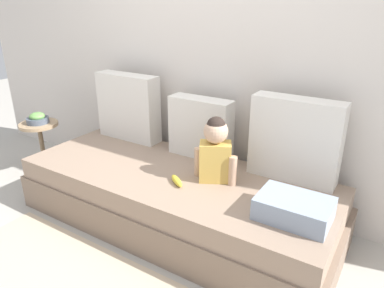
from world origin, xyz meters
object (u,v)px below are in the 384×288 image
(fruit_bowl, at_px, (38,119))
(throw_pillow_center, at_px, (201,128))
(side_table, at_px, (40,135))
(throw_pillow_left, at_px, (128,107))
(toddler, at_px, (215,149))
(throw_pillow_right, at_px, (295,140))
(folded_blanket, at_px, (294,208))
(couch, at_px, (175,198))
(banana, at_px, (177,181))

(fruit_bowl, bearing_deg, throw_pillow_center, 12.35)
(side_table, distance_m, fruit_bowl, 0.16)
(throw_pillow_left, bearing_deg, fruit_bowl, -157.52)
(throw_pillow_center, relative_size, toddler, 1.10)
(throw_pillow_left, xyz_separation_m, side_table, (-0.81, -0.34, -0.32))
(throw_pillow_right, bearing_deg, throw_pillow_left, 180.00)
(toddler, distance_m, folded_blanket, 0.64)
(couch, height_order, throw_pillow_center, throw_pillow_center)
(throw_pillow_left, distance_m, fruit_bowl, 0.89)
(throw_pillow_right, xyz_separation_m, side_table, (-2.25, -0.34, -0.31))
(couch, distance_m, throw_pillow_center, 0.57)
(couch, height_order, throw_pillow_right, throw_pillow_right)
(couch, xyz_separation_m, folded_blanket, (0.88, -0.11, 0.27))
(throw_pillow_center, bearing_deg, throw_pillow_right, 0.00)
(couch, bearing_deg, toddler, 11.33)
(side_table, xyz_separation_m, fruit_bowl, (0.00, -0.00, 0.16))
(throw_pillow_left, height_order, toddler, throw_pillow_left)
(throw_pillow_right, xyz_separation_m, toddler, (-0.43, -0.30, -0.06))
(couch, distance_m, throw_pillow_left, 0.94)
(couch, height_order, throw_pillow_left, throw_pillow_left)
(toddler, bearing_deg, fruit_bowl, -178.81)
(throw_pillow_right, distance_m, fruit_bowl, 2.28)
(throw_pillow_center, xyz_separation_m, folded_blanket, (0.88, -0.47, -0.17))
(folded_blanket, distance_m, side_table, 2.42)
(fruit_bowl, bearing_deg, folded_blanket, -3.18)
(throw_pillow_right, height_order, toddler, throw_pillow_right)
(banana, bearing_deg, toddler, 44.36)
(side_table, bearing_deg, couch, -0.77)
(banana, relative_size, side_table, 0.34)
(throw_pillow_left, bearing_deg, couch, -26.25)
(side_table, bearing_deg, throw_pillow_right, 8.46)
(throw_pillow_left, bearing_deg, banana, -30.20)
(banana, distance_m, side_table, 1.64)
(throw_pillow_left, distance_m, throw_pillow_right, 1.44)
(throw_pillow_center, bearing_deg, toddler, -45.67)
(throw_pillow_left, relative_size, banana, 3.39)
(throw_pillow_left, height_order, fruit_bowl, throw_pillow_left)
(banana, xyz_separation_m, folded_blanket, (0.78, 0.01, 0.04))
(couch, bearing_deg, fruit_bowl, 179.23)
(couch, xyz_separation_m, toddler, (0.29, 0.06, 0.43))
(throw_pillow_center, relative_size, throw_pillow_right, 0.84)
(side_table, bearing_deg, fruit_bowl, -2.68)
(throw_pillow_right, bearing_deg, throw_pillow_center, 180.00)
(throw_pillow_left, height_order, side_table, throw_pillow_left)
(folded_blanket, distance_m, fruit_bowl, 2.42)
(couch, xyz_separation_m, banana, (0.10, -0.12, 0.23))
(folded_blanket, bearing_deg, fruit_bowl, 176.82)
(folded_blanket, height_order, side_table, folded_blanket)
(throw_pillow_center, bearing_deg, folded_blanket, -27.99)
(throw_pillow_left, relative_size, folded_blanket, 1.44)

